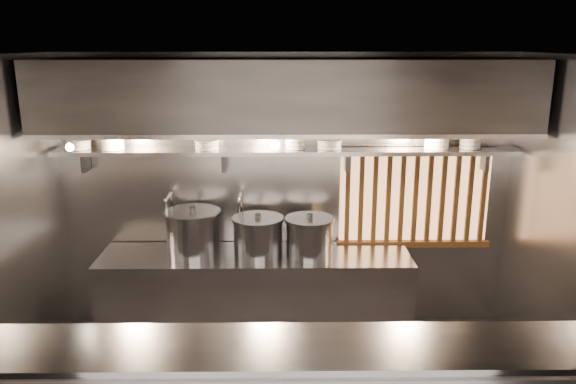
{
  "coord_description": "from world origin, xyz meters",
  "views": [
    {
      "loc": [
        -0.04,
        -3.96,
        2.89
      ],
      "look_at": [
        0.01,
        0.55,
        1.68
      ],
      "focal_mm": 35.0,
      "sensor_mm": 36.0,
      "label": 1
    }
  ],
  "objects_px": {
    "pendant_bulb": "(275,145)",
    "stock_pot_left": "(193,232)",
    "stock_pot_mid": "(310,236)",
    "stock_pot_right": "(258,236)",
    "heat_lamp": "(67,140)"
  },
  "relations": [
    {
      "from": "heat_lamp",
      "to": "stock_pot_left",
      "type": "bearing_deg",
      "value": 17.73
    },
    {
      "from": "heat_lamp",
      "to": "stock_pot_right",
      "type": "height_order",
      "value": "heat_lamp"
    },
    {
      "from": "stock_pot_mid",
      "to": "pendant_bulb",
      "type": "bearing_deg",
      "value": 165.05
    },
    {
      "from": "stock_pot_right",
      "to": "stock_pot_left",
      "type": "bearing_deg",
      "value": 177.71
    },
    {
      "from": "stock_pot_left",
      "to": "stock_pot_mid",
      "type": "distance_m",
      "value": 1.13
    },
    {
      "from": "stock_pot_left",
      "to": "stock_pot_mid",
      "type": "bearing_deg",
      "value": -2.91
    },
    {
      "from": "heat_lamp",
      "to": "stock_pot_right",
      "type": "distance_m",
      "value": 1.92
    },
    {
      "from": "pendant_bulb",
      "to": "stock_pot_left",
      "type": "distance_m",
      "value": 1.16
    },
    {
      "from": "heat_lamp",
      "to": "pendant_bulb",
      "type": "height_order",
      "value": "heat_lamp"
    },
    {
      "from": "stock_pot_left",
      "to": "heat_lamp",
      "type": "bearing_deg",
      "value": -162.27
    },
    {
      "from": "heat_lamp",
      "to": "pendant_bulb",
      "type": "distance_m",
      "value": 1.83
    },
    {
      "from": "pendant_bulb",
      "to": "stock_pot_right",
      "type": "xyz_separation_m",
      "value": [
        -0.17,
        -0.06,
        -0.87
      ]
    },
    {
      "from": "heat_lamp",
      "to": "stock_pot_mid",
      "type": "distance_m",
      "value": 2.35
    },
    {
      "from": "stock_pot_mid",
      "to": "stock_pot_right",
      "type": "height_order",
      "value": "stock_pot_mid"
    },
    {
      "from": "pendant_bulb",
      "to": "stock_pot_right",
      "type": "bearing_deg",
      "value": -161.99
    }
  ]
}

